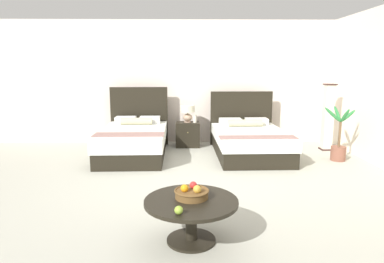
# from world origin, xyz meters

# --- Properties ---
(ground_plane) EXTENTS (10.23, 9.69, 0.02)m
(ground_plane) POSITION_xyz_m (0.00, 0.00, -0.01)
(ground_plane) COLOR #B3B3A3
(wall_back) EXTENTS (10.23, 0.12, 2.78)m
(wall_back) POSITION_xyz_m (0.00, 3.05, 1.39)
(wall_back) COLOR silver
(wall_back) RESTS_ON ground
(bed_near_window) EXTENTS (1.29, 2.15, 1.30)m
(bed_near_window) POSITION_xyz_m (-1.15, 1.74, 0.31)
(bed_near_window) COLOR black
(bed_near_window) RESTS_ON ground
(bed_near_corner) EXTENTS (1.40, 2.12, 1.21)m
(bed_near_corner) POSITION_xyz_m (1.15, 1.74, 0.29)
(bed_near_corner) COLOR black
(bed_near_corner) RESTS_ON ground
(nightstand) EXTENTS (0.52, 0.44, 0.54)m
(nightstand) POSITION_xyz_m (-0.08, 2.51, 0.27)
(nightstand) COLOR black
(nightstand) RESTS_ON ground
(table_lamp) EXTENTS (0.31, 0.31, 0.37)m
(table_lamp) POSITION_xyz_m (-0.08, 2.53, 0.77)
(table_lamp) COLOR tan
(table_lamp) RESTS_ON nightstand
(vase) EXTENTS (0.08, 0.08, 0.17)m
(vase) POSITION_xyz_m (0.08, 2.47, 0.63)
(vase) COLOR silver
(vase) RESTS_ON nightstand
(coffee_table) EXTENTS (0.93, 0.93, 0.44)m
(coffee_table) POSITION_xyz_m (-0.08, -1.75, 0.33)
(coffee_table) COLOR black
(coffee_table) RESTS_ON ground
(fruit_bowl) EXTENTS (0.35, 0.35, 0.15)m
(fruit_bowl) POSITION_xyz_m (-0.07, -1.70, 0.49)
(fruit_bowl) COLOR brown
(fruit_bowl) RESTS_ON coffee_table
(loose_apple) EXTENTS (0.08, 0.08, 0.08)m
(loose_apple) POSITION_xyz_m (-0.19, -2.09, 0.48)
(loose_apple) COLOR #92B638
(loose_apple) RESTS_ON coffee_table
(floor_lamp_corner) EXTENTS (0.23, 0.23, 1.40)m
(floor_lamp_corner) POSITION_xyz_m (2.87, 2.13, 0.70)
(floor_lamp_corner) COLOR #3E2522
(floor_lamp_corner) RESTS_ON ground
(potted_palm) EXTENTS (0.61, 0.61, 1.02)m
(potted_palm) POSITION_xyz_m (2.75, 1.27, 0.30)
(potted_palm) COLOR brown
(potted_palm) RESTS_ON ground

